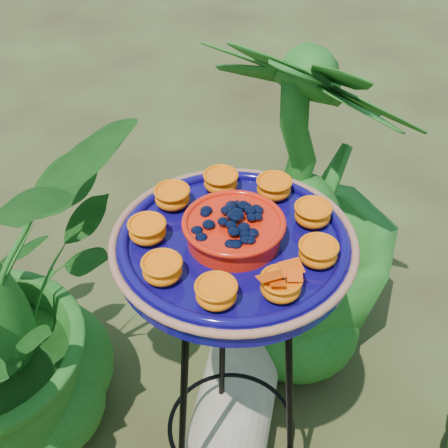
% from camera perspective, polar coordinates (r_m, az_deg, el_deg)
% --- Properties ---
extents(tripod_stand, '(0.41, 0.41, 0.87)m').
position_cam_1_polar(tripod_stand, '(1.44, 0.73, -13.10)').
color(tripod_stand, black).
rests_on(tripod_stand, ground).
extents(feeder_dish, '(0.57, 0.57, 0.10)m').
position_cam_1_polar(feeder_dish, '(1.16, 0.88, -1.57)').
color(feeder_dish, '#0D0751').
rests_on(feeder_dish, tripod_stand).
extents(driftwood_log, '(0.61, 0.65, 0.22)m').
position_cam_1_polar(driftwood_log, '(1.90, 1.07, -15.84)').
color(driftwood_log, tan).
rests_on(driftwood_log, ground).
extents(shrub_back_right, '(0.81, 0.81, 1.09)m').
position_cam_1_polar(shrub_back_right, '(1.86, 7.28, 1.82)').
color(shrub_back_right, '#185216').
rests_on(shrub_back_right, ground).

